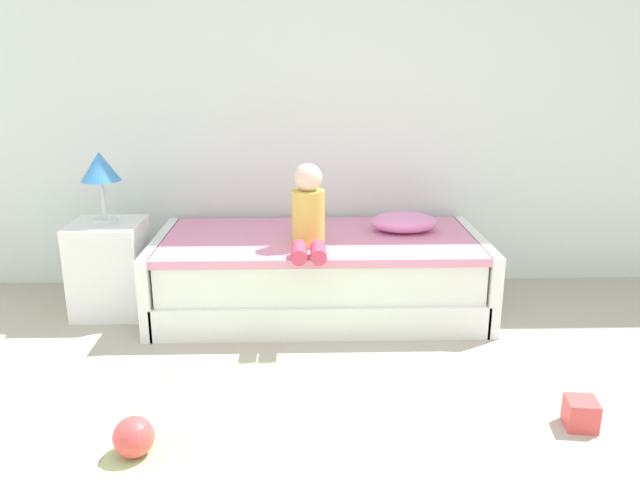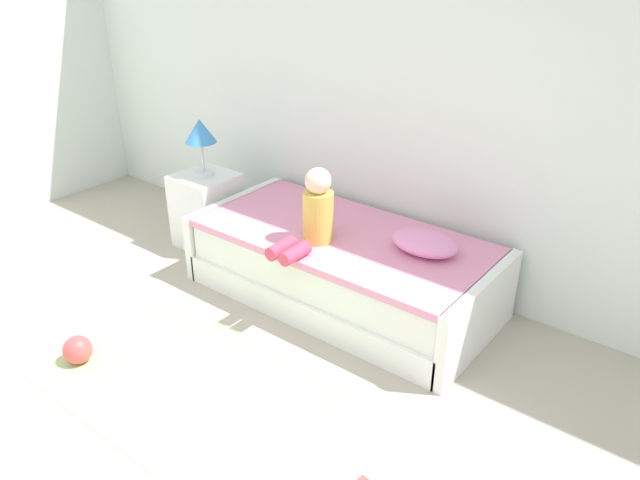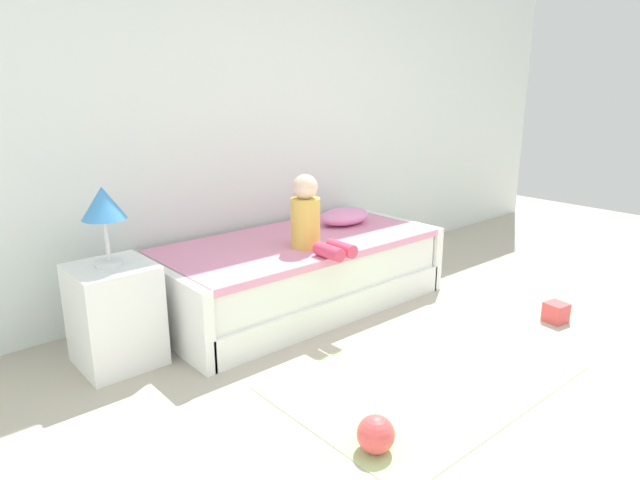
{
  "view_description": "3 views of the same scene",
  "coord_description": "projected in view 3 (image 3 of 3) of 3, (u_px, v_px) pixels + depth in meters",
  "views": [
    {
      "loc": [
        -0.45,
        -1.84,
        1.61
      ],
      "look_at": [
        -0.35,
        1.75,
        0.55
      ],
      "focal_mm": 35.02,
      "sensor_mm": 36.0,
      "label": 1
    },
    {
      "loc": [
        1.82,
        -1.03,
        2.34
      ],
      "look_at": [
        -0.35,
        1.75,
        0.55
      ],
      "focal_mm": 34.69,
      "sensor_mm": 36.0,
      "label": 2
    },
    {
      "loc": [
        -2.76,
        -1.03,
        1.6
      ],
      "look_at": [
        -0.35,
        1.75,
        0.55
      ],
      "focal_mm": 31.42,
      "sensor_mm": 36.0,
      "label": 3
    }
  ],
  "objects": [
    {
      "name": "nightstand",
      "position": [
        115.0,
        315.0,
        3.22
      ],
      "size": [
        0.44,
        0.44,
        0.6
      ],
      "primitive_type": "cube",
      "color": "white",
      "rests_on": "ground"
    },
    {
      "name": "toy_block",
      "position": [
        556.0,
        312.0,
        3.84
      ],
      "size": [
        0.15,
        0.15,
        0.13
      ],
      "primitive_type": "cube",
      "rotation": [
        0.0,
        0.0,
        1.43
      ],
      "color": "#E54C4C",
      "rests_on": "ground"
    },
    {
      "name": "bed",
      "position": [
        298.0,
        273.0,
        4.09
      ],
      "size": [
        2.11,
        1.0,
        0.5
      ],
      "color": "white",
      "rests_on": "ground"
    },
    {
      "name": "ground_plane",
      "position": [
        590.0,
        398.0,
        2.93
      ],
      "size": [
        9.2,
        9.2,
        0.0
      ],
      "primitive_type": "plane",
      "color": "#B2A899"
    },
    {
      "name": "pillow",
      "position": [
        345.0,
        216.0,
        4.43
      ],
      "size": [
        0.44,
        0.3,
        0.13
      ],
      "primitive_type": "ellipsoid",
      "color": "#EA8CC6",
      "rests_on": "bed"
    },
    {
      "name": "wall_rear",
      "position": [
        283.0,
        100.0,
        4.42
      ],
      "size": [
        7.2,
        0.1,
        2.9
      ],
      "primitive_type": "cube",
      "color": "silver",
      "rests_on": "ground"
    },
    {
      "name": "table_lamp",
      "position": [
        103.0,
        207.0,
        3.05
      ],
      "size": [
        0.24,
        0.24,
        0.45
      ],
      "color": "silver",
      "rests_on": "nightstand"
    },
    {
      "name": "child_figure",
      "position": [
        310.0,
        219.0,
        3.75
      ],
      "size": [
        0.2,
        0.51,
        0.5
      ],
      "color": "gold",
      "rests_on": "bed"
    },
    {
      "name": "area_rug",
      "position": [
        424.0,
        377.0,
        3.13
      ],
      "size": [
        1.6,
        1.1,
        0.01
      ],
      "primitive_type": "cube",
      "color": "#B2D189",
      "rests_on": "ground"
    },
    {
      "name": "toy_ball",
      "position": [
        376.0,
        434.0,
        2.49
      ],
      "size": [
        0.17,
        0.17,
        0.17
      ],
      "primitive_type": "sphere",
      "color": "#E54C4C",
      "rests_on": "ground"
    }
  ]
}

